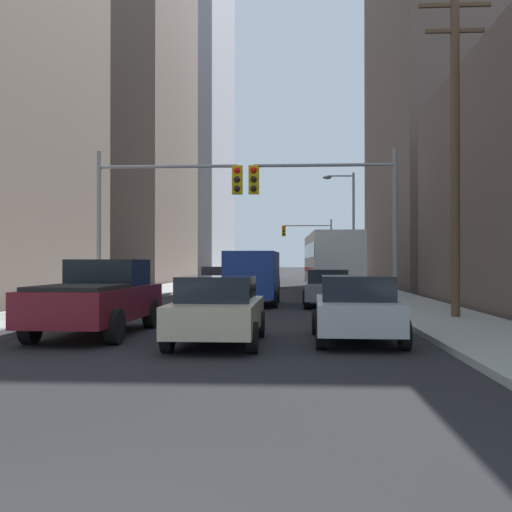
% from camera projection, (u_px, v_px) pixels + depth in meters
% --- Properties ---
extents(sidewalk_left, '(3.13, 160.00, 0.15)m').
position_uv_depth(sidewalk_left, '(199.00, 282.00, 54.02)').
color(sidewalk_left, '#9E9E99').
rests_on(sidewalk_left, ground).
extents(sidewalk_right, '(3.13, 160.00, 0.15)m').
position_uv_depth(sidewalk_right, '(348.00, 282.00, 53.24)').
color(sidewalk_right, '#9E9E99').
rests_on(sidewalk_right, ground).
extents(city_bus, '(2.81, 11.56, 3.40)m').
position_uv_depth(city_bus, '(331.00, 260.00, 35.76)').
color(city_bus, silver).
rests_on(city_bus, ground).
extents(pickup_truck_maroon, '(2.20, 5.45, 1.90)m').
position_uv_depth(pickup_truck_maroon, '(99.00, 298.00, 15.66)').
color(pickup_truck_maroon, maroon).
rests_on(pickup_truck_maroon, ground).
extents(cargo_van_blue, '(2.16, 5.25, 2.26)m').
position_uv_depth(cargo_van_blue, '(253.00, 275.00, 26.29)').
color(cargo_van_blue, navy).
rests_on(cargo_van_blue, ground).
extents(sedan_silver, '(1.95, 4.26, 1.52)m').
position_uv_depth(sedan_silver, '(356.00, 308.00, 14.26)').
color(sedan_silver, '#B7BABF').
rests_on(sedan_silver, ground).
extents(sedan_beige, '(1.95, 4.21, 1.52)m').
position_uv_depth(sedan_beige, '(218.00, 310.00, 13.79)').
color(sedan_beige, '#C6B793').
rests_on(sedan_beige, ground).
extents(sedan_grey, '(1.95, 4.24, 1.52)m').
position_uv_depth(sedan_grey, '(327.00, 288.00, 25.25)').
color(sedan_grey, slate).
rests_on(sedan_grey, ground).
extents(sedan_red, '(1.95, 4.23, 1.52)m').
position_uv_depth(sedan_red, '(216.00, 278.00, 39.73)').
color(sedan_red, maroon).
rests_on(sedan_red, ground).
extents(sedan_navy, '(1.95, 4.23, 1.52)m').
position_uv_depth(sedan_navy, '(265.00, 277.00, 42.56)').
color(sedan_navy, '#141E4C').
rests_on(sedan_navy, ground).
extents(traffic_signal_near_left, '(5.50, 0.44, 6.00)m').
position_uv_depth(traffic_signal_near_left, '(162.00, 201.00, 23.17)').
color(traffic_signal_near_left, gray).
rests_on(traffic_signal_near_left, ground).
extents(traffic_signal_near_right, '(5.46, 0.44, 6.00)m').
position_uv_depth(traffic_signal_near_right, '(329.00, 200.00, 22.79)').
color(traffic_signal_near_right, gray).
rests_on(traffic_signal_near_right, ground).
extents(traffic_signal_far_right, '(4.95, 0.44, 6.00)m').
position_uv_depth(traffic_signal_far_right, '(309.00, 239.00, 61.19)').
color(traffic_signal_far_right, gray).
rests_on(traffic_signal_far_right, ground).
extents(utility_pole_right, '(2.20, 0.28, 10.38)m').
position_uv_depth(utility_pole_right, '(455.00, 144.00, 19.13)').
color(utility_pole_right, brown).
rests_on(utility_pole_right, ground).
extents(street_lamp_right, '(2.03, 0.32, 7.50)m').
position_uv_depth(street_lamp_right, '(349.00, 220.00, 39.40)').
color(street_lamp_right, gray).
rests_on(street_lamp_right, ground).
extents(building_left_mid_office, '(16.99, 20.20, 30.14)m').
position_uv_depth(building_left_mid_office, '(87.00, 115.00, 55.83)').
color(building_left_mid_office, '#66564C').
rests_on(building_left_mid_office, ground).
extents(building_left_far_tower, '(23.42, 29.71, 67.32)m').
position_uv_depth(building_left_far_tower, '(147.00, 48.00, 92.12)').
color(building_left_far_tower, '#93939E').
rests_on(building_left_far_tower, ground).
extents(building_right_mid_block, '(16.45, 23.08, 28.53)m').
position_uv_depth(building_right_mid_block, '(491.00, 99.00, 47.23)').
color(building_right_mid_block, '#66564C').
rests_on(building_right_mid_block, ground).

